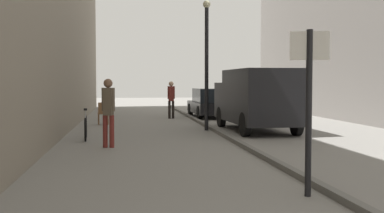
{
  "coord_description": "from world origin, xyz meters",
  "views": [
    {
      "loc": [
        -1.62,
        -2.01,
        1.79
      ],
      "look_at": [
        0.28,
        11.54,
        1.09
      ],
      "focal_mm": 44.85,
      "sensor_mm": 36.0,
      "label": 1
    }
  ],
  "objects_px": {
    "pedestrian_main_foreground": "(108,108)",
    "lamp_post": "(207,56)",
    "pedestrian_mid_block": "(171,97)",
    "bicycle_leaning": "(86,127)",
    "parked_car": "(211,103)",
    "delivery_van": "(256,98)",
    "street_sign_post": "(309,98)",
    "cafe_chair_near_window": "(103,112)"
  },
  "relations": [
    {
      "from": "delivery_van",
      "to": "street_sign_post",
      "type": "xyz_separation_m",
      "value": [
        -1.9,
        -9.82,
        0.34
      ]
    },
    {
      "from": "street_sign_post",
      "to": "pedestrian_mid_block",
      "type": "bearing_deg",
      "value": -73.67
    },
    {
      "from": "parked_car",
      "to": "lamp_post",
      "type": "height_order",
      "value": "lamp_post"
    },
    {
      "from": "parked_car",
      "to": "bicycle_leaning",
      "type": "distance_m",
      "value": 10.46
    },
    {
      "from": "bicycle_leaning",
      "to": "cafe_chair_near_window",
      "type": "distance_m",
      "value": 5.06
    },
    {
      "from": "pedestrian_mid_block",
      "to": "delivery_van",
      "type": "height_order",
      "value": "delivery_van"
    },
    {
      "from": "pedestrian_main_foreground",
      "to": "cafe_chair_near_window",
      "type": "relative_size",
      "value": 2.0
    },
    {
      "from": "cafe_chair_near_window",
      "to": "delivery_van",
      "type": "bearing_deg",
      "value": -37.81
    },
    {
      "from": "delivery_van",
      "to": "parked_car",
      "type": "height_order",
      "value": "delivery_van"
    },
    {
      "from": "parked_car",
      "to": "bicycle_leaning",
      "type": "relative_size",
      "value": 2.39
    },
    {
      "from": "delivery_van",
      "to": "cafe_chair_near_window",
      "type": "height_order",
      "value": "delivery_van"
    },
    {
      "from": "pedestrian_mid_block",
      "to": "delivery_van",
      "type": "bearing_deg",
      "value": -73.51
    },
    {
      "from": "street_sign_post",
      "to": "bicycle_leaning",
      "type": "bearing_deg",
      "value": -49.03
    },
    {
      "from": "pedestrian_main_foreground",
      "to": "bicycle_leaning",
      "type": "xyz_separation_m",
      "value": [
        -0.76,
        1.92,
        -0.7
      ]
    },
    {
      "from": "pedestrian_mid_block",
      "to": "street_sign_post",
      "type": "xyz_separation_m",
      "value": [
        0.59,
        -16.18,
        0.5
      ]
    },
    {
      "from": "pedestrian_mid_block",
      "to": "delivery_van",
      "type": "relative_size",
      "value": 0.36
    },
    {
      "from": "cafe_chair_near_window",
      "to": "pedestrian_main_foreground",
      "type": "bearing_deg",
      "value": -94.04
    },
    {
      "from": "street_sign_post",
      "to": "cafe_chair_near_window",
      "type": "bearing_deg",
      "value": -59.87
    },
    {
      "from": "pedestrian_main_foreground",
      "to": "lamp_post",
      "type": "relative_size",
      "value": 0.39
    },
    {
      "from": "pedestrian_mid_block",
      "to": "bicycle_leaning",
      "type": "relative_size",
      "value": 1.02
    },
    {
      "from": "pedestrian_mid_block",
      "to": "street_sign_post",
      "type": "distance_m",
      "value": 16.2
    },
    {
      "from": "pedestrian_main_foreground",
      "to": "delivery_van",
      "type": "height_order",
      "value": "delivery_van"
    },
    {
      "from": "delivery_van",
      "to": "cafe_chair_near_window",
      "type": "xyz_separation_m",
      "value": [
        -5.63,
        3.26,
        -0.66
      ]
    },
    {
      "from": "cafe_chair_near_window",
      "to": "lamp_post",
      "type": "bearing_deg",
      "value": -43.5
    },
    {
      "from": "pedestrian_mid_block",
      "to": "street_sign_post",
      "type": "bearing_deg",
      "value": -92.81
    },
    {
      "from": "cafe_chair_near_window",
      "to": "bicycle_leaning",
      "type": "bearing_deg",
      "value": -101.32
    },
    {
      "from": "pedestrian_mid_block",
      "to": "lamp_post",
      "type": "distance_m",
      "value": 6.17
    },
    {
      "from": "pedestrian_mid_block",
      "to": "bicycle_leaning",
      "type": "bearing_deg",
      "value": -117.86
    },
    {
      "from": "pedestrian_main_foreground",
      "to": "bicycle_leaning",
      "type": "relative_size",
      "value": 1.06
    },
    {
      "from": "parked_car",
      "to": "bicycle_leaning",
      "type": "height_order",
      "value": "parked_car"
    },
    {
      "from": "lamp_post",
      "to": "bicycle_leaning",
      "type": "bearing_deg",
      "value": -151.74
    },
    {
      "from": "pedestrian_main_foreground",
      "to": "lamp_post",
      "type": "height_order",
      "value": "lamp_post"
    },
    {
      "from": "pedestrian_mid_block",
      "to": "bicycle_leaning",
      "type": "height_order",
      "value": "pedestrian_mid_block"
    },
    {
      "from": "pedestrian_main_foreground",
      "to": "pedestrian_mid_block",
      "type": "bearing_deg",
      "value": 92.62
    },
    {
      "from": "pedestrian_main_foreground",
      "to": "lamp_post",
      "type": "distance_m",
      "value": 5.65
    },
    {
      "from": "lamp_post",
      "to": "bicycle_leaning",
      "type": "distance_m",
      "value": 5.31
    },
    {
      "from": "pedestrian_main_foreground",
      "to": "parked_car",
      "type": "distance_m",
      "value": 11.8
    },
    {
      "from": "lamp_post",
      "to": "bicycle_leaning",
      "type": "xyz_separation_m",
      "value": [
        -4.19,
        -2.25,
        -2.34
      ]
    },
    {
      "from": "street_sign_post",
      "to": "cafe_chair_near_window",
      "type": "relative_size",
      "value": 2.77
    },
    {
      "from": "cafe_chair_near_window",
      "to": "pedestrian_mid_block",
      "type": "bearing_deg",
      "value": 36.99
    },
    {
      "from": "pedestrian_main_foreground",
      "to": "parked_car",
      "type": "relative_size",
      "value": 0.44
    },
    {
      "from": "pedestrian_main_foreground",
      "to": "parked_car",
      "type": "xyz_separation_m",
      "value": [
        4.77,
        10.79,
        -0.37
      ]
    }
  ]
}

